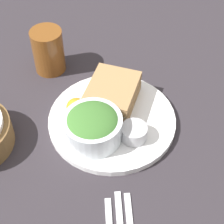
% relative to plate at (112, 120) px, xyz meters
% --- Properties ---
extents(ground_plane, '(4.00, 4.00, 0.00)m').
position_rel_plate_xyz_m(ground_plane, '(0.00, 0.00, -0.01)').
color(ground_plane, '#2D282D').
extents(plate, '(0.28, 0.28, 0.01)m').
position_rel_plate_xyz_m(plate, '(0.00, 0.00, 0.00)').
color(plate, white).
rests_on(plate, ground_plane).
extents(sandwich, '(0.15, 0.14, 0.05)m').
position_rel_plate_xyz_m(sandwich, '(0.05, 0.00, 0.03)').
color(sandwich, '#A37A4C').
rests_on(sandwich, plate).
extents(salad_bowl, '(0.12, 0.12, 0.07)m').
position_rel_plate_xyz_m(salad_bowl, '(-0.05, 0.04, 0.04)').
color(salad_bowl, white).
rests_on(salad_bowl, plate).
extents(dressing_cup, '(0.06, 0.06, 0.03)m').
position_rel_plate_xyz_m(dressing_cup, '(-0.05, -0.05, 0.02)').
color(dressing_cup, '#B7B7BC').
rests_on(dressing_cup, plate).
extents(orange_wedge, '(0.04, 0.04, 0.04)m').
position_rel_plate_xyz_m(orange_wedge, '(0.01, 0.08, 0.03)').
color(orange_wedge, orange).
rests_on(orange_wedge, plate).
extents(drink_glass, '(0.08, 0.08, 0.11)m').
position_rel_plate_xyz_m(drink_glass, '(0.18, 0.16, 0.05)').
color(drink_glass, brown).
rests_on(drink_glass, ground_plane).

